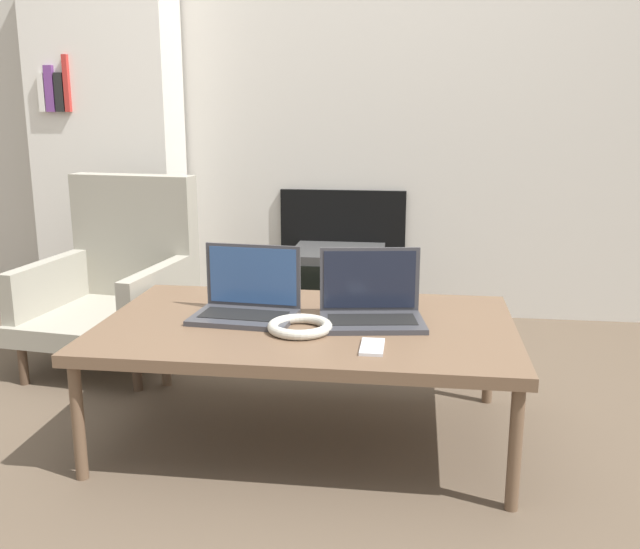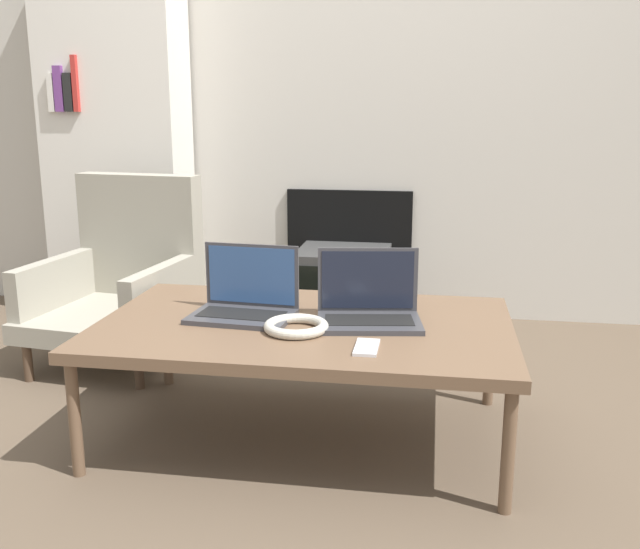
# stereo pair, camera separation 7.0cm
# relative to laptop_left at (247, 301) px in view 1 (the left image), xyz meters

# --- Properties ---
(ground_plane) EXTENTS (14.00, 14.00, 0.00)m
(ground_plane) POSITION_rel_laptop_left_xyz_m (0.20, -0.24, -0.44)
(ground_plane) COLOR brown
(wall_back) EXTENTS (7.00, 0.08, 2.60)m
(wall_back) POSITION_rel_laptop_left_xyz_m (0.20, 1.43, 0.85)
(wall_back) COLOR beige
(wall_back) RESTS_ON ground_plane
(table) EXTENTS (1.28, 0.79, 0.39)m
(table) POSITION_rel_laptop_left_xyz_m (0.20, -0.04, -0.08)
(table) COLOR brown
(table) RESTS_ON ground_plane
(laptop_left) EXTENTS (0.33, 0.24, 0.22)m
(laptop_left) POSITION_rel_laptop_left_xyz_m (0.00, 0.00, 0.00)
(laptop_left) COLOR #38383D
(laptop_left) RESTS_ON table
(laptop_right) EXTENTS (0.35, 0.26, 0.22)m
(laptop_right) POSITION_rel_laptop_left_xyz_m (0.40, -0.00, 0.00)
(laptop_right) COLOR #38383D
(laptop_right) RESTS_ON table
(headphones) EXTENTS (0.20, 0.20, 0.03)m
(headphones) POSITION_rel_laptop_left_xyz_m (0.19, -0.14, -0.03)
(headphones) COLOR beige
(headphones) RESTS_ON table
(phone) EXTENTS (0.07, 0.14, 0.01)m
(phone) POSITION_rel_laptop_left_xyz_m (0.42, -0.26, -0.05)
(phone) COLOR silver
(phone) RESTS_ON table
(tv) EXTENTS (0.43, 0.41, 0.37)m
(tv) POSITION_rel_laptop_left_xyz_m (0.16, 1.18, -0.25)
(tv) COLOR #383838
(tv) RESTS_ON ground_plane
(armchair) EXTENTS (0.63, 0.70, 0.76)m
(armchair) POSITION_rel_laptop_left_xyz_m (-0.71, 0.63, -0.10)
(armchair) COLOR gray
(armchair) RESTS_ON ground_plane
(bookshelf) EXTENTS (0.68, 0.32, 1.85)m
(bookshelf) POSITION_rel_laptop_left_xyz_m (-0.98, 1.23, 0.49)
(bookshelf) COLOR silver
(bookshelf) RESTS_ON ground_plane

